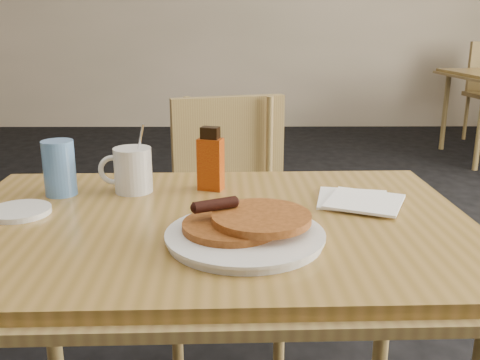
# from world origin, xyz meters

# --- Properties ---
(main_table) EXTENTS (1.17, 0.81, 0.75)m
(main_table) POSITION_xyz_m (-0.06, -0.00, 0.71)
(main_table) COLOR olive
(main_table) RESTS_ON floor
(chair_main_far) EXTENTS (0.51, 0.51, 0.90)m
(chair_main_far) POSITION_xyz_m (-0.03, 0.71, 0.54)
(chair_main_far) COLOR #9C8449
(chair_main_far) RESTS_ON floor
(pancake_plate) EXTENTS (0.30, 0.30, 0.07)m
(pancake_plate) POSITION_xyz_m (0.01, -0.12, 0.77)
(pancake_plate) COLOR silver
(pancake_plate) RESTS_ON main_table
(coffee_mug) EXTENTS (0.13, 0.09, 0.17)m
(coffee_mug) POSITION_xyz_m (-0.26, 0.19, 0.81)
(coffee_mug) COLOR silver
(coffee_mug) RESTS_ON main_table
(syrup_bottle) EXTENTS (0.07, 0.05, 0.16)m
(syrup_bottle) POSITION_xyz_m (-0.07, 0.21, 0.82)
(syrup_bottle) COLOR maroon
(syrup_bottle) RESTS_ON main_table
(napkin_stack) EXTENTS (0.22, 0.23, 0.01)m
(napkin_stack) POSITION_xyz_m (0.28, 0.10, 0.76)
(napkin_stack) COLOR white
(napkin_stack) RESTS_ON main_table
(blue_tumbler) EXTENTS (0.08, 0.08, 0.13)m
(blue_tumbler) POSITION_xyz_m (-0.43, 0.17, 0.82)
(blue_tumbler) COLOR #5383C3
(blue_tumbler) RESTS_ON main_table
(side_saucer) EXTENTS (0.13, 0.13, 0.01)m
(side_saucer) POSITION_xyz_m (-0.48, 0.03, 0.76)
(side_saucer) COLOR silver
(side_saucer) RESTS_ON main_table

